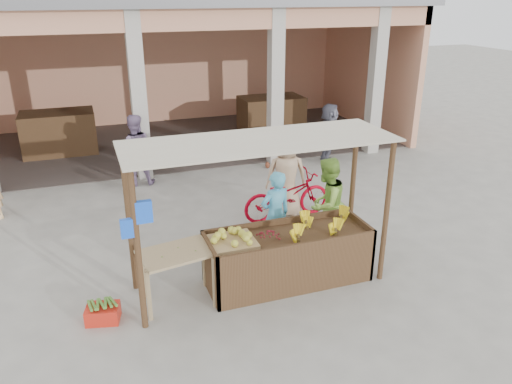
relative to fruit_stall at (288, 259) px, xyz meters
name	(u,v)px	position (x,y,z in m)	size (l,w,h in m)	color
ground	(258,286)	(-0.50, 0.00, -0.40)	(60.00, 60.00, 0.00)	gray
market_building	(158,51)	(-0.45, 8.93, 2.30)	(14.40, 6.40, 4.20)	tan
fruit_stall	(288,259)	(0.00, 0.00, 0.00)	(2.60, 0.95, 0.80)	#533721
stall_awning	(256,168)	(-0.51, 0.06, 1.58)	(4.09, 1.35, 2.39)	#533721
banana_heap	(318,225)	(0.52, 0.01, 0.50)	(1.10, 0.60, 0.20)	yellow
melon_tray	(231,239)	(-0.93, 0.06, 0.49)	(0.74, 0.64, 0.20)	tan
berry_heap	(268,234)	(-0.32, 0.05, 0.47)	(0.45, 0.37, 0.14)	maroon
side_table	(177,260)	(-1.77, -0.01, 0.32)	(1.17, 0.88, 0.86)	tan
papaya_pile	(176,246)	(-1.77, -0.01, 0.55)	(0.62, 0.36, 0.18)	#4F922F
red_crate	(103,314)	(-2.89, -0.11, -0.28)	(0.46, 0.33, 0.24)	red
plantain_bundle	(102,304)	(-2.89, -0.11, -0.13)	(0.35, 0.24, 0.07)	#4E802E
produce_sacks	(279,155)	(1.96, 5.23, -0.07)	(1.10, 0.82, 0.67)	brown
vendor_blue	(275,212)	(0.11, 0.83, 0.45)	(0.63, 0.47, 1.69)	#50B4DA
vendor_green	(326,202)	(1.07, 0.82, 0.50)	(0.87, 0.50, 1.80)	#8BC146
motorcycle	(287,195)	(0.92, 2.22, 0.11)	(1.97, 0.68, 1.03)	#A40115
shopper_c	(286,171)	(0.96, 2.39, 0.56)	(0.92, 0.60, 1.92)	tan
shopper_d	(329,132)	(3.38, 5.19, 0.46)	(1.58, 0.65, 1.71)	#4F4F5E
shopper_f	(135,147)	(-1.74, 5.24, 0.54)	(0.91, 0.52, 1.87)	gray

